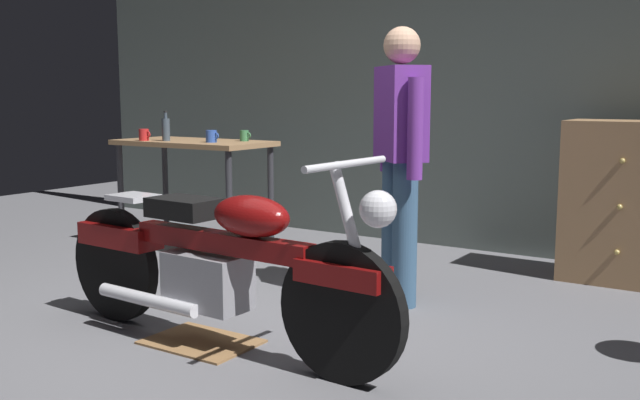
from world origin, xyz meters
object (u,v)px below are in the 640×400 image
at_px(motorcycle, 216,261).
at_px(person_standing, 400,153).
at_px(mug_blue_enamel, 212,136).
at_px(mug_green_speckled, 245,136).
at_px(wooden_dresser, 626,203).
at_px(mug_red_diner, 144,135).
at_px(bottle, 166,129).

bearing_deg(motorcycle, person_standing, 75.34).
bearing_deg(mug_blue_enamel, mug_green_speckled, 64.67).
relative_size(wooden_dresser, mug_red_diner, 9.74).
bearing_deg(mug_green_speckled, wooden_dresser, 12.48).
height_order(mug_blue_enamel, mug_green_speckled, mug_blue_enamel).
bearing_deg(bottle, mug_green_speckled, 30.17).
relative_size(mug_blue_enamel, bottle, 0.50).
height_order(motorcycle, mug_blue_enamel, same).
xyz_separation_m(wooden_dresser, bottle, (-3.34, -0.94, 0.45)).
xyz_separation_m(mug_blue_enamel, mug_green_speckled, (0.12, 0.26, -0.00)).
xyz_separation_m(person_standing, wooden_dresser, (1.07, 1.27, -0.38)).
distance_m(person_standing, mug_green_speckled, 1.84).
xyz_separation_m(motorcycle, mug_red_diner, (-2.05, 1.49, 0.50)).
relative_size(mug_green_speckled, mug_red_diner, 0.91).
relative_size(wooden_dresser, mug_blue_enamel, 9.20).
relative_size(motorcycle, mug_red_diner, 19.41).
bearing_deg(mug_blue_enamel, person_standing, -11.93).
relative_size(mug_green_speckled, bottle, 0.42).
xyz_separation_m(wooden_dresser, mug_green_speckled, (-2.79, -0.62, 0.39)).
distance_m(motorcycle, person_standing, 1.38).
bearing_deg(mug_green_speckled, motorcycle, -54.80).
relative_size(motorcycle, mug_blue_enamel, 18.32).
distance_m(motorcycle, wooden_dresser, 2.90).
bearing_deg(mug_blue_enamel, mug_red_diner, -167.28).
distance_m(mug_green_speckled, mug_red_diner, 0.83).
distance_m(person_standing, mug_red_diner, 2.46).
bearing_deg(person_standing, wooden_dresser, -86.93).
relative_size(motorcycle, person_standing, 1.31).
bearing_deg(wooden_dresser, mug_green_speckled, -167.52).
height_order(person_standing, mug_green_speckled, person_standing).
height_order(mug_green_speckled, mug_red_diner, mug_red_diner).
bearing_deg(wooden_dresser, mug_blue_enamel, -163.26).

